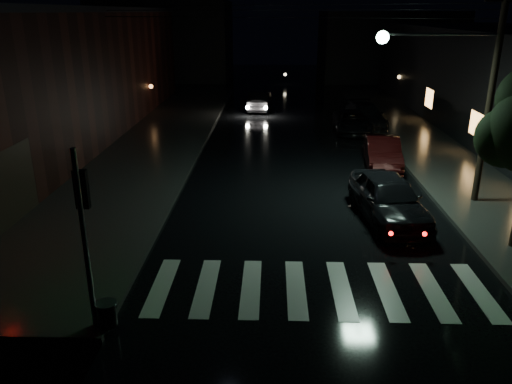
# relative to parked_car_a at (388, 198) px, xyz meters

# --- Properties ---
(ground) EXTENTS (120.00, 120.00, 0.00)m
(ground) POSITION_rel_parked_car_a_xyz_m (-5.80, -5.27, -0.81)
(ground) COLOR black
(ground) RESTS_ON ground
(sidewalk_left) EXTENTS (6.00, 44.00, 0.15)m
(sidewalk_left) POSITION_rel_parked_car_a_xyz_m (-10.80, 8.73, -0.74)
(sidewalk_left) COLOR #282826
(sidewalk_left) RESTS_ON ground
(sidewalk_right) EXTENTS (4.00, 44.00, 0.15)m
(sidewalk_right) POSITION_rel_parked_car_a_xyz_m (4.20, 8.73, -0.74)
(sidewalk_right) COLOR #282826
(sidewalk_right) RESTS_ON ground
(building_left) EXTENTS (10.00, 36.00, 7.00)m
(building_left) POSITION_rel_parked_car_a_xyz_m (-17.80, 10.73, 2.69)
(building_left) COLOR black
(building_left) RESTS_ON ground
(building_far_left) EXTENTS (14.00, 10.00, 8.00)m
(building_far_left) POSITION_rel_parked_car_a_xyz_m (-15.80, 39.73, 3.19)
(building_far_left) COLOR black
(building_far_left) RESTS_ON ground
(building_far_right) EXTENTS (14.00, 10.00, 7.00)m
(building_far_right) POSITION_rel_parked_car_a_xyz_m (8.20, 39.73, 2.69)
(building_far_right) COLOR black
(building_far_right) RESTS_ON ground
(crosswalk) EXTENTS (9.00, 3.00, 0.01)m
(crosswalk) POSITION_rel_parked_car_a_xyz_m (-2.80, -4.77, -0.81)
(crosswalk) COLOR beige
(crosswalk) RESTS_ON ground
(signal_pole_corner) EXTENTS (0.68, 0.61, 4.20)m
(signal_pole_corner) POSITION_rel_parked_car_a_xyz_m (-7.94, -6.73, 0.73)
(signal_pole_corner) COLOR slate
(signal_pole_corner) RESTS_ON ground
(utility_pole) EXTENTS (4.92, 0.44, 8.00)m
(utility_pole) POSITION_rel_parked_car_a_xyz_m (3.03, 1.73, 3.78)
(utility_pole) COLOR black
(utility_pole) RESTS_ON ground
(parked_car_a) EXTENTS (2.47, 4.97, 1.63)m
(parked_car_a) POSITION_rel_parked_car_a_xyz_m (0.00, 0.00, 0.00)
(parked_car_a) COLOR black
(parked_car_a) RESTS_ON ground
(parked_car_b) EXTENTS (1.95, 4.45, 1.42)m
(parked_car_b) POSITION_rel_parked_car_a_xyz_m (1.11, 6.38, -0.10)
(parked_car_b) COLOR black
(parked_car_b) RESTS_ON ground
(parked_car_c) EXTENTS (2.36, 5.15, 1.46)m
(parked_car_c) POSITION_rel_parked_car_a_xyz_m (1.80, 15.17, -0.08)
(parked_car_c) COLOR black
(parked_car_c) RESTS_ON ground
(parked_car_d) EXTENTS (2.34, 4.71, 1.28)m
(parked_car_d) POSITION_rel_parked_car_a_xyz_m (0.78, 13.67, -0.17)
(parked_car_d) COLOR black
(parked_car_d) RESTS_ON ground
(oncoming_car) EXTENTS (1.78, 4.33, 1.39)m
(oncoming_car) POSITION_rel_parked_car_a_xyz_m (-4.99, 20.59, -0.12)
(oncoming_car) COLOR black
(oncoming_car) RESTS_ON ground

